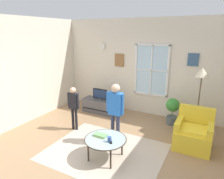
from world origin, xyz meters
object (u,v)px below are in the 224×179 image
object	(u,v)px
book_stack	(100,135)
person_blue_shirt	(115,107)
person_black_shirt	(74,103)
tv_stand	(100,106)
cup	(109,139)
armchair	(194,133)
coffee_table	(105,140)
floor_lamp	(201,79)
potted_plant_by_window	(172,109)
television	(100,94)
remote_near_books	(111,142)

from	to	relation	value
book_stack	person_blue_shirt	world-z (taller)	person_blue_shirt
book_stack	person_black_shirt	distance (m)	1.41
book_stack	tv_stand	bearing A→B (deg)	121.18
tv_stand	book_stack	distance (m)	2.37
cup	person_black_shirt	bearing A→B (deg)	151.71
armchair	coffee_table	xyz separation A→B (m)	(-1.52, -1.29, 0.09)
tv_stand	person_blue_shirt	distance (m)	2.04
floor_lamp	armchair	bearing A→B (deg)	-88.38
tv_stand	book_stack	size ratio (longest dim) A/B	4.09
coffee_table	potted_plant_by_window	distance (m)	2.40
tv_stand	person_black_shirt	distance (m)	1.43
person_blue_shirt	potted_plant_by_window	bearing A→B (deg)	59.99
cup	person_black_shirt	world-z (taller)	person_black_shirt
television	potted_plant_by_window	xyz separation A→B (m)	(2.21, 0.19, -0.17)
cup	potted_plant_by_window	size ratio (longest dim) A/B	0.14
coffee_table	person_blue_shirt	xyz separation A→B (m)	(-0.09, 0.62, 0.47)
floor_lamp	person_black_shirt	bearing A→B (deg)	-155.32
person_blue_shirt	book_stack	bearing A→B (deg)	-95.17
television	cup	world-z (taller)	television
potted_plant_by_window	book_stack	bearing A→B (deg)	-114.32
tv_stand	cup	distance (m)	2.61
book_stack	person_black_shirt	world-z (taller)	person_black_shirt
cup	remote_near_books	bearing A→B (deg)	-6.87
coffee_table	person_blue_shirt	world-z (taller)	person_blue_shirt
armchair	coffee_table	bearing A→B (deg)	-139.68
coffee_table	remote_near_books	distance (m)	0.17
coffee_table	cup	bearing A→B (deg)	-26.57
book_stack	person_blue_shirt	xyz separation A→B (m)	(0.05, 0.57, 0.43)
television	person_black_shirt	size ratio (longest dim) A/B	0.43
tv_stand	remote_near_books	world-z (taller)	remote_near_books
tv_stand	person_black_shirt	bearing A→B (deg)	-89.40
person_black_shirt	potted_plant_by_window	xyz separation A→B (m)	(2.20, 1.52, -0.28)
remote_near_books	floor_lamp	bearing A→B (deg)	57.57
cup	person_black_shirt	distance (m)	1.69
television	person_blue_shirt	xyz separation A→B (m)	(1.27, -1.44, 0.27)
armchair	remote_near_books	world-z (taller)	armchair
potted_plant_by_window	floor_lamp	distance (m)	1.18
person_black_shirt	floor_lamp	size ratio (longest dim) A/B	0.69
cup	book_stack	bearing A→B (deg)	157.41
remote_near_books	person_blue_shirt	xyz separation A→B (m)	(-0.25, 0.68, 0.44)
armchair	cup	xyz separation A→B (m)	(-1.39, -1.35, 0.16)
potted_plant_by_window	coffee_table	bearing A→B (deg)	-110.67
coffee_table	person_black_shirt	size ratio (longest dim) A/B	0.74
remote_near_books	tv_stand	bearing A→B (deg)	125.53
coffee_table	floor_lamp	size ratio (longest dim) A/B	0.51
cup	person_blue_shirt	bearing A→B (deg)	107.84
tv_stand	person_black_shirt	world-z (taller)	person_black_shirt
armchair	coffee_table	distance (m)	1.99
tv_stand	potted_plant_by_window	size ratio (longest dim) A/B	1.51
tv_stand	remote_near_books	xyz separation A→B (m)	(1.52, -2.13, 0.23)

